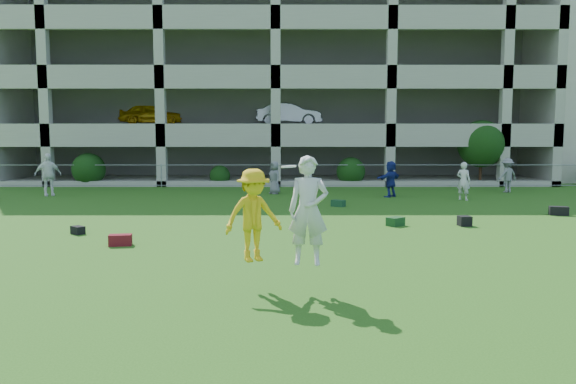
{
  "coord_description": "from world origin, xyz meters",
  "views": [
    {
      "loc": [
        0.56,
        -10.28,
        2.79
      ],
      "look_at": [
        0.59,
        3.0,
        1.4
      ],
      "focal_mm": 35.0,
      "sensor_mm": 36.0,
      "label": 1
    }
  ],
  "objects_px": {
    "bystander_d": "(391,179)",
    "parking_garage": "(278,85)",
    "bystander_b": "(48,175)",
    "crate_d": "(465,221)",
    "bystander_c": "(274,178)",
    "bystander_e": "(464,181)",
    "bystander_f": "(507,175)",
    "frisbee_contest": "(273,214)"
  },
  "relations": [
    {
      "from": "bystander_d",
      "to": "parking_garage",
      "type": "bearing_deg",
      "value": -111.3
    },
    {
      "from": "bystander_b",
      "to": "bystander_d",
      "type": "height_order",
      "value": "bystander_b"
    },
    {
      "from": "bystander_d",
      "to": "crate_d",
      "type": "bearing_deg",
      "value": 53.49
    },
    {
      "from": "bystander_c",
      "to": "bystander_d",
      "type": "relative_size",
      "value": 0.95
    },
    {
      "from": "bystander_e",
      "to": "parking_garage",
      "type": "xyz_separation_m",
      "value": [
        -8.0,
        14.59,
        5.21
      ]
    },
    {
      "from": "bystander_b",
      "to": "bystander_d",
      "type": "distance_m",
      "value": 15.29
    },
    {
      "from": "bystander_b",
      "to": "parking_garage",
      "type": "bearing_deg",
      "value": 21.78
    },
    {
      "from": "bystander_d",
      "to": "parking_garage",
      "type": "xyz_separation_m",
      "value": [
        -5.16,
        13.38,
        5.22
      ]
    },
    {
      "from": "bystander_d",
      "to": "bystander_e",
      "type": "distance_m",
      "value": 3.09
    },
    {
      "from": "bystander_f",
      "to": "crate_d",
      "type": "distance_m",
      "value": 11.04
    },
    {
      "from": "bystander_c",
      "to": "bystander_d",
      "type": "distance_m",
      "value": 5.3
    },
    {
      "from": "bystander_c",
      "to": "parking_garage",
      "type": "height_order",
      "value": "parking_garage"
    },
    {
      "from": "frisbee_contest",
      "to": "bystander_b",
      "type": "bearing_deg",
      "value": 124.38
    },
    {
      "from": "bystander_e",
      "to": "bystander_c",
      "type": "bearing_deg",
      "value": 21.34
    },
    {
      "from": "bystander_d",
      "to": "crate_d",
      "type": "xyz_separation_m",
      "value": [
        0.81,
        -7.83,
        -0.64
      ]
    },
    {
      "from": "bystander_f",
      "to": "bystander_e",
      "type": "bearing_deg",
      "value": 25.04
    },
    {
      "from": "crate_d",
      "to": "bystander_d",
      "type": "bearing_deg",
      "value": 95.89
    },
    {
      "from": "bystander_e",
      "to": "crate_d",
      "type": "height_order",
      "value": "bystander_e"
    },
    {
      "from": "bystander_e",
      "to": "bystander_f",
      "type": "distance_m",
      "value": 4.4
    },
    {
      "from": "bystander_e",
      "to": "parking_garage",
      "type": "bearing_deg",
      "value": -22.6
    },
    {
      "from": "bystander_e",
      "to": "frisbee_contest",
      "type": "xyz_separation_m",
      "value": [
        -7.67,
        -13.6,
        0.58
      ]
    },
    {
      "from": "bystander_e",
      "to": "bystander_f",
      "type": "relative_size",
      "value": 0.99
    },
    {
      "from": "bystander_f",
      "to": "frisbee_contest",
      "type": "relative_size",
      "value": 0.83
    },
    {
      "from": "frisbee_contest",
      "to": "bystander_c",
      "type": "bearing_deg",
      "value": 91.12
    },
    {
      "from": "frisbee_contest",
      "to": "bystander_d",
      "type": "bearing_deg",
      "value": 71.92
    },
    {
      "from": "frisbee_contest",
      "to": "parking_garage",
      "type": "distance_m",
      "value": 28.56
    },
    {
      "from": "bystander_c",
      "to": "crate_d",
      "type": "height_order",
      "value": "bystander_c"
    },
    {
      "from": "bystander_e",
      "to": "parking_garage",
      "type": "distance_m",
      "value": 17.43
    },
    {
      "from": "parking_garage",
      "to": "crate_d",
      "type": "bearing_deg",
      "value": -74.28
    },
    {
      "from": "bystander_f",
      "to": "crate_d",
      "type": "relative_size",
      "value": 4.63
    },
    {
      "from": "bystander_b",
      "to": "bystander_c",
      "type": "height_order",
      "value": "bystander_b"
    },
    {
      "from": "bystander_b",
      "to": "crate_d",
      "type": "xyz_separation_m",
      "value": [
        16.09,
        -8.29,
        -0.81
      ]
    },
    {
      "from": "bystander_d",
      "to": "frisbee_contest",
      "type": "relative_size",
      "value": 0.81
    },
    {
      "from": "bystander_b",
      "to": "frisbee_contest",
      "type": "height_order",
      "value": "frisbee_contest"
    },
    {
      "from": "bystander_f",
      "to": "frisbee_contest",
      "type": "bearing_deg",
      "value": 36.66
    },
    {
      "from": "bystander_b",
      "to": "bystander_f",
      "type": "distance_m",
      "value": 21.25
    },
    {
      "from": "bystander_c",
      "to": "bystander_f",
      "type": "xyz_separation_m",
      "value": [
        11.06,
        0.66,
        0.06
      ]
    },
    {
      "from": "bystander_b",
      "to": "bystander_d",
      "type": "xyz_separation_m",
      "value": [
        15.28,
        -0.47,
        -0.16
      ]
    },
    {
      "from": "bystander_c",
      "to": "parking_garage",
      "type": "relative_size",
      "value": 0.05
    },
    {
      "from": "bystander_d",
      "to": "frisbee_contest",
      "type": "xyz_separation_m",
      "value": [
        -4.83,
        -14.8,
        0.59
      ]
    },
    {
      "from": "bystander_c",
      "to": "frisbee_contest",
      "type": "relative_size",
      "value": 0.77
    },
    {
      "from": "bystander_c",
      "to": "crate_d",
      "type": "relative_size",
      "value": 4.31
    }
  ]
}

